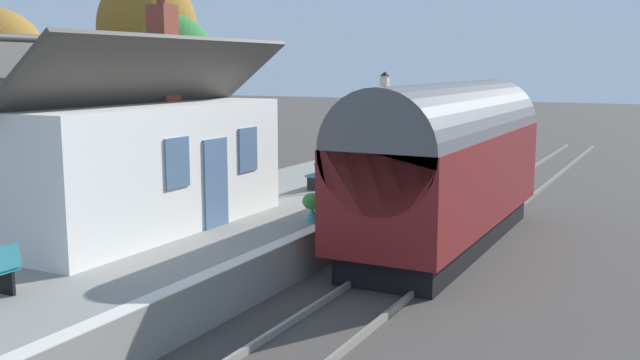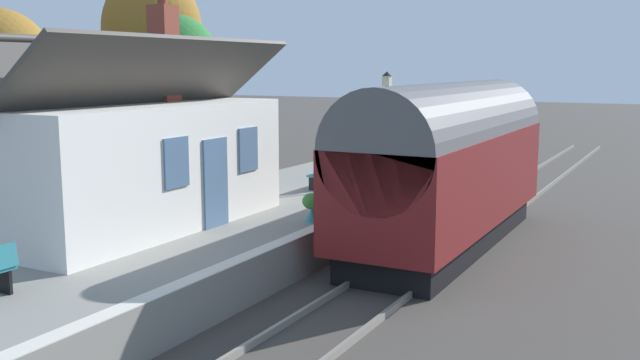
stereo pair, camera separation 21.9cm
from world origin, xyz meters
The scene contains 15 objects.
ground_plane centered at (0.00, 0.00, 0.00)m, with size 160.00×160.00×0.00m, color #423D38.
platform centered at (0.00, 3.94, 0.48)m, with size 32.00×5.88×0.97m, color gray.
platform_edge_coping centered at (0.00, 1.18, 0.98)m, with size 32.00×0.36×0.02m, color beige.
rail_near centered at (0.00, -1.62, 0.07)m, with size 52.00×0.08×0.14m, color gray.
rail_far centered at (0.00, -0.18, 0.07)m, with size 52.00×0.08×0.14m, color gray.
train centered at (-0.14, -0.90, 2.22)m, with size 9.97×2.73×4.32m.
station_building centered at (-5.40, 5.13, 2.55)m, with size 7.96×3.83×5.59m.
bench_by_lamp centered at (8.31, 3.51, 1.44)m, with size 1.41×0.47×0.88m.
bench_mid_platform centered at (1.42, 3.56, 1.44)m, with size 1.41×0.46×0.88m.
planter_by_door centered at (9.45, 5.12, 1.41)m, with size 0.66×0.66×0.83m.
planter_corner_building centered at (11.11, 5.96, 1.31)m, with size 0.50×0.50×0.70m.
planter_edge_far centered at (-3.03, 1.58, 1.36)m, with size 0.49×0.49×0.71m.
lamp_post_platform centered at (2.76, 2.08, 3.49)m, with size 0.32×0.50×3.60m.
tree_mid_background centered at (2.76, 10.26, 4.46)m, with size 3.31×3.05×6.57m.
tree_far_right centered at (6.59, 14.76, 6.24)m, with size 4.45×4.21×8.86m.
Camera 1 is at (-18.21, -6.44, 4.74)m, focal length 40.20 mm.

